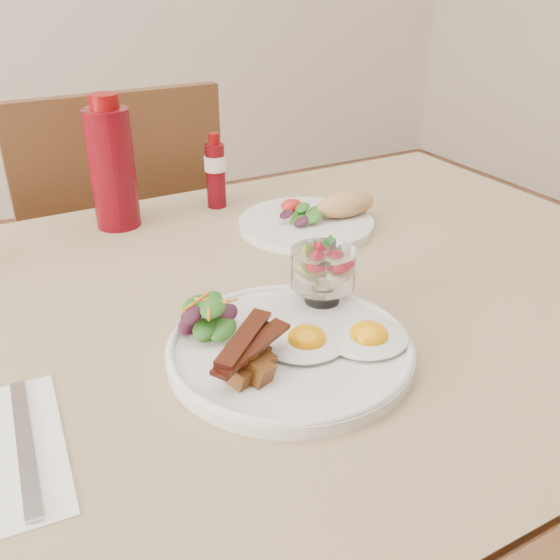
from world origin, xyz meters
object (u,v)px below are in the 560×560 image
(table, at_px, (244,359))
(main_plate, at_px, (290,351))
(second_plate, at_px, (316,218))
(ketchup_bottle, at_px, (112,167))
(fruit_cup, at_px, (323,268))
(hot_sauce_bottle, at_px, (215,172))
(chair_far, at_px, (120,263))

(table, xyz_separation_m, main_plate, (-0.01, -0.14, 0.10))
(second_plate, bearing_deg, table, -141.53)
(table, height_order, ketchup_bottle, ketchup_bottle)
(second_plate, xyz_separation_m, ketchup_bottle, (-0.29, 0.16, 0.09))
(fruit_cup, bearing_deg, main_plate, -141.27)
(second_plate, xyz_separation_m, hot_sauce_bottle, (-0.11, 0.17, 0.05))
(chair_far, bearing_deg, table, -90.00)
(hot_sauce_bottle, bearing_deg, table, -108.49)
(chair_far, height_order, second_plate, chair_far)
(fruit_cup, relative_size, second_plate, 0.34)
(second_plate, relative_size, ketchup_bottle, 1.12)
(table, bearing_deg, hot_sauce_bottle, 71.51)
(main_plate, height_order, second_plate, second_plate)
(fruit_cup, height_order, ketchup_bottle, ketchup_bottle)
(chair_far, bearing_deg, ketchup_bottle, -101.56)
(table, xyz_separation_m, fruit_cup, (0.08, -0.07, 0.15))
(table, relative_size, ketchup_bottle, 6.12)
(table, relative_size, fruit_cup, 16.01)
(ketchup_bottle, bearing_deg, main_plate, -82.74)
(fruit_cup, height_order, second_plate, fruit_cup)
(second_plate, bearing_deg, main_plate, -125.97)
(chair_far, height_order, main_plate, chair_far)
(second_plate, distance_m, ketchup_bottle, 0.34)
(main_plate, bearing_deg, second_plate, 54.03)
(chair_far, bearing_deg, hot_sauce_bottle, -70.37)
(table, height_order, second_plate, second_plate)
(second_plate, height_order, ketchup_bottle, ketchup_bottle)
(second_plate, distance_m, hot_sauce_bottle, 0.20)
(main_plate, relative_size, fruit_cup, 3.37)
(fruit_cup, bearing_deg, chair_far, 96.24)
(table, xyz_separation_m, chair_far, (0.00, 0.66, -0.14))
(fruit_cup, height_order, hot_sauce_bottle, hot_sauce_bottle)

